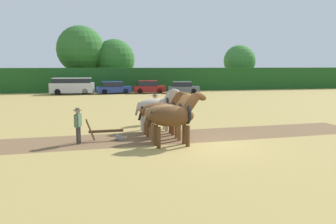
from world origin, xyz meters
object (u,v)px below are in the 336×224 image
(tree_left, at_px, (81,50))
(plow, at_px, (109,134))
(parked_car_center, at_px, (183,88))
(draft_horse_lead_right, at_px, (167,113))
(draft_horse_trail_right, at_px, (156,106))
(draft_horse_trail_left, at_px, (162,111))
(farmer_beside_team, at_px, (155,106))
(draft_horse_lead_left, at_px, (174,116))
(parked_car_left, at_px, (113,88))
(tree_center, at_px, (239,61))
(farmer_at_plow, at_px, (78,123))
(parked_car_center_left, at_px, (149,87))
(parked_van, at_px, (72,86))
(tree_center_left, at_px, (115,59))

(tree_left, distance_m, plow, 35.07)
(tree_left, bearing_deg, parked_car_center, -35.95)
(draft_horse_lead_right, relative_size, draft_horse_trail_right, 1.01)
(draft_horse_trail_left, height_order, plow, draft_horse_trail_left)
(tree_left, height_order, farmer_beside_team, tree_left)
(draft_horse_trail_right, bearing_deg, farmer_beside_team, 79.63)
(tree_left, relative_size, draft_horse_lead_left, 3.37)
(parked_car_left, bearing_deg, farmer_beside_team, -93.10)
(draft_horse_lead_right, height_order, draft_horse_trail_left, draft_horse_lead_right)
(parked_car_left, bearing_deg, tree_center, 14.57)
(farmer_at_plow, distance_m, parked_car_center_left, 27.31)
(tree_left, relative_size, parked_car_center, 2.20)
(tree_left, height_order, plow, tree_left)
(parked_van, bearing_deg, parked_car_center, -0.87)
(draft_horse_lead_right, xyz_separation_m, plow, (-2.70, 0.46, -0.95))
(parked_car_left, bearing_deg, farmer_at_plow, -102.81)
(draft_horse_trail_left, distance_m, parked_van, 26.27)
(tree_center, bearing_deg, draft_horse_lead_right, -118.60)
(parked_van, height_order, parked_car_left, parked_van)
(tree_center, xyz_separation_m, draft_horse_trail_right, (-19.05, -32.34, -2.89))
(farmer_beside_team, bearing_deg, parked_car_center, 16.98)
(tree_left, xyz_separation_m, tree_center, (24.60, -0.26, -1.58))
(parked_car_left, bearing_deg, tree_center_left, 78.82)
(plow, relative_size, farmer_beside_team, 1.01)
(draft_horse_lead_right, height_order, parked_car_center_left, draft_horse_lead_right)
(tree_center_left, relative_size, draft_horse_lead_right, 2.81)
(tree_left, relative_size, farmer_at_plow, 5.67)
(draft_horse_lead_left, bearing_deg, tree_center_left, 88.49)
(farmer_at_plow, bearing_deg, parked_van, 109.79)
(farmer_at_plow, bearing_deg, plow, 30.98)
(draft_horse_lead_left, bearing_deg, farmer_beside_team, 86.32)
(draft_horse_lead_right, bearing_deg, draft_horse_trail_left, 89.71)
(draft_horse_trail_left, bearing_deg, parked_car_left, 90.18)
(tree_center_left, distance_m, parked_car_center_left, 10.23)
(farmer_at_plow, distance_m, parked_van, 26.72)
(plow, xyz_separation_m, farmer_at_plow, (-1.37, -0.40, 0.61))
(draft_horse_trail_left, bearing_deg, draft_horse_lead_right, -90.29)
(draft_horse_trail_left, xyz_separation_m, plow, (-2.64, -0.73, -0.90))
(tree_left, xyz_separation_m, farmer_at_plow, (1.61, -34.91, -4.84))
(tree_center, height_order, draft_horse_lead_right, tree_center)
(parked_car_center, bearing_deg, parked_car_center_left, -179.89)
(plow, distance_m, parked_car_left, 26.18)
(tree_center, distance_m, draft_horse_lead_right, 39.65)
(draft_horse_trail_left, height_order, farmer_beside_team, draft_horse_trail_left)
(parked_car_left, xyz_separation_m, parked_car_center_left, (4.45, -0.17, 0.03))
(draft_horse_lead_left, height_order, parked_car_center, draft_horse_lead_left)
(tree_left, bearing_deg, parked_car_left, -63.09)
(tree_center, xyz_separation_m, draft_horse_lead_right, (-18.93, -34.71, -2.92))
(tree_left, bearing_deg, draft_horse_lead_right, -80.79)
(farmer_at_plow, relative_size, farmer_beside_team, 0.91)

